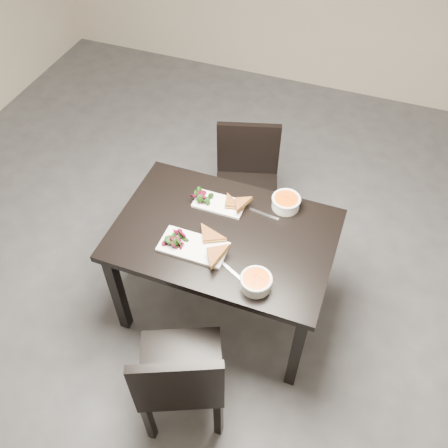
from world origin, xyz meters
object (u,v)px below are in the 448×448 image
Objects in this scene: chair_near at (180,378)px; soup_bowl_far at (286,202)px; plate_far at (219,204)px; plate_near at (193,247)px; table at (224,244)px; chair_far at (247,178)px; soup_bowl_near at (256,282)px.

chair_near is 1.11m from soup_bowl_far.
plate_far is (-0.14, 0.92, 0.27)m from chair_near.
plate_near is at bearing -92.95° from plate_far.
plate_near is (-0.12, -0.16, 0.11)m from table.
table is at bearing -131.01° from soup_bowl_far.
chair_near reaches higher than plate_far.
soup_bowl_far is at bearing 17.98° from plate_far.
soup_bowl_far is (0.36, -0.42, 0.31)m from chair_far.
plate_far is (-0.37, 0.46, -0.03)m from soup_bowl_near.
chair_near is 5.18× the size of soup_bowl_far.
plate_near is at bearing -129.43° from soup_bowl_far.
soup_bowl_near is 0.58m from soup_bowl_far.
chair_near is at bearing -81.34° from plate_far.
chair_far reaches higher than soup_bowl_near.
soup_bowl_near is (0.23, 0.46, 0.31)m from chair_near.
table is 0.42m from soup_bowl_far.
plate_near is at bearing 163.12° from soup_bowl_near.
plate_far reaches higher than table.
soup_bowl_near reaches higher than plate_near.
soup_bowl_far is (-0.01, 0.58, 0.00)m from soup_bowl_near.
plate_near is (-0.16, 0.58, 0.27)m from chair_near.
chair_far reaches higher than plate_near.
plate_far is (0.02, 0.34, -0.00)m from plate_near.
chair_far is at bearing 130.85° from soup_bowl_far.
table is 7.47× the size of soup_bowl_near.
chair_far reaches higher than soup_bowl_far.
plate_near reaches higher than plate_far.
chair_far is at bearing 97.88° from table.
chair_near is 5.29× the size of soup_bowl_near.
plate_near is 0.40m from soup_bowl_near.
soup_bowl_far is at bearing 48.99° from table.
chair_near is 0.60m from soup_bowl_near.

